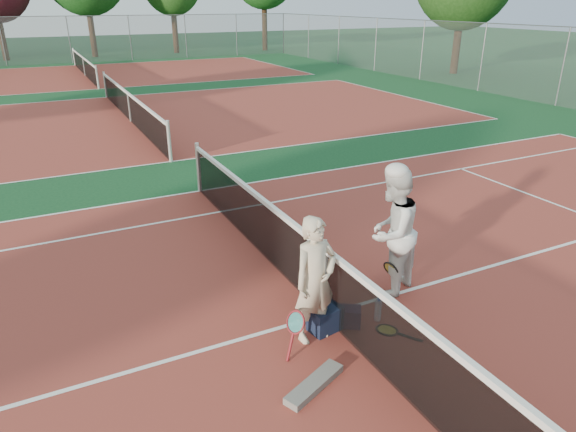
{
  "coord_description": "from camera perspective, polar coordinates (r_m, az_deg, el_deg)",
  "views": [
    {
      "loc": [
        -3.05,
        -5.04,
        3.92
      ],
      "look_at": [
        0.0,
        1.08,
        1.05
      ],
      "focal_mm": 32.0,
      "sensor_mm": 36.0,
      "label": 1
    }
  ],
  "objects": [
    {
      "name": "sports_bag_navy",
      "position": [
        6.72,
        4.18,
        -11.32
      ],
      "size": [
        0.46,
        0.35,
        0.33
      ],
      "primitive_type": "cube",
      "rotation": [
        0.0,
        0.0,
        0.17
      ],
      "color": "black",
      "rests_on": "ground"
    },
    {
      "name": "net_far_a",
      "position": [
        19.09,
        -17.23,
        11.51
      ],
      "size": [
        0.1,
        10.98,
        1.02
      ],
      "primitive_type": null,
      "color": "black",
      "rests_on": "ground"
    },
    {
      "name": "water_bottle",
      "position": [
        6.99,
        9.97,
        -10.29
      ],
      "size": [
        0.09,
        0.09,
        0.3
      ],
      "primitive_type": "cylinder",
      "color": "#C9E2FF",
      "rests_on": "ground"
    },
    {
      "name": "player_a",
      "position": [
        6.23,
        3.04,
        -7.13
      ],
      "size": [
        0.65,
        0.47,
        1.63
      ],
      "primitive_type": "imported",
      "rotation": [
        0.0,
        0.0,
        0.15
      ],
      "color": "beige",
      "rests_on": "ground"
    },
    {
      "name": "court_main",
      "position": [
        7.07,
        3.99,
        -10.92
      ],
      "size": [
        23.77,
        10.97,
        0.01
      ],
      "primitive_type": "cube",
      "color": "maroon",
      "rests_on": "ground"
    },
    {
      "name": "net_cover_canvas",
      "position": [
        5.92,
        2.94,
        -18.17
      ],
      "size": [
        0.85,
        0.52,
        0.09
      ],
      "primitive_type": "cube",
      "rotation": [
        0.0,
        0.0,
        0.42
      ],
      "color": "#66625C",
      "rests_on": "ground"
    },
    {
      "name": "racket_red",
      "position": [
        6.24,
        0.83,
        -12.92
      ],
      "size": [
        0.37,
        0.37,
        0.56
      ],
      "primitive_type": null,
      "rotation": [
        0.0,
        0.0,
        0.56
      ],
      "color": "maroon",
      "rests_on": "ground"
    },
    {
      "name": "racket_black_held",
      "position": [
        7.49,
        11.27,
        -6.84
      ],
      "size": [
        0.37,
        0.35,
        0.55
      ],
      "primitive_type": null,
      "rotation": [
        0.0,
        0.0,
        3.47
      ],
      "color": "black",
      "rests_on": "ground"
    },
    {
      "name": "ground",
      "position": [
        7.08,
        3.99,
        -10.95
      ],
      "size": [
        130.0,
        130.0,
        0.0
      ],
      "primitive_type": "plane",
      "color": "#103D1D",
      "rests_on": "ground"
    },
    {
      "name": "net_main",
      "position": [
        6.81,
        4.11,
        -7.37
      ],
      "size": [
        0.1,
        10.98,
        1.02
      ],
      "primitive_type": null,
      "color": "black",
      "rests_on": "ground"
    },
    {
      "name": "net_far_b",
      "position": [
        32.36,
        -21.73,
        15.21
      ],
      "size": [
        0.1,
        10.98,
        1.02
      ],
      "primitive_type": null,
      "color": "black",
      "rests_on": "ground"
    },
    {
      "name": "court_far_b",
      "position": [
        32.42,
        -21.6,
        14.33
      ],
      "size": [
        23.77,
        10.97,
        0.01
      ],
      "primitive_type": "cube",
      "color": "maroon",
      "rests_on": "ground"
    },
    {
      "name": "player_b",
      "position": [
        7.32,
        11.45,
        -1.77
      ],
      "size": [
        1.13,
        1.03,
        1.88
      ],
      "primitive_type": "imported",
      "rotation": [
        0.0,
        0.0,
        3.58
      ],
      "color": "white",
      "rests_on": "ground"
    },
    {
      "name": "court_far_a",
      "position": [
        19.19,
        -17.05,
        10.03
      ],
      "size": [
        23.77,
        10.97,
        0.01
      ],
      "primitive_type": "cube",
      "color": "maroon",
      "rests_on": "ground"
    },
    {
      "name": "racket_spare",
      "position": [
        6.87,
        10.93,
        -12.34
      ],
      "size": [
        0.55,
        0.65,
        0.03
      ],
      "primitive_type": null,
      "rotation": [
        0.0,
        0.0,
        2.15
      ],
      "color": "black",
      "rests_on": "ground"
    },
    {
      "name": "fence_back",
      "position": [
        39.23,
        -23.12,
        17.55
      ],
      "size": [
        32.0,
        0.06,
        3.0
      ],
      "primitive_type": null,
      "color": "slate",
      "rests_on": "ground"
    },
    {
      "name": "sports_bag_purple",
      "position": [
        6.85,
        6.71,
        -11.04
      ],
      "size": [
        0.38,
        0.35,
        0.26
      ],
      "primitive_type": "cube",
      "rotation": [
        0.0,
        0.0,
        -0.57
      ],
      "color": "#28102B",
      "rests_on": "ground"
    }
  ]
}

